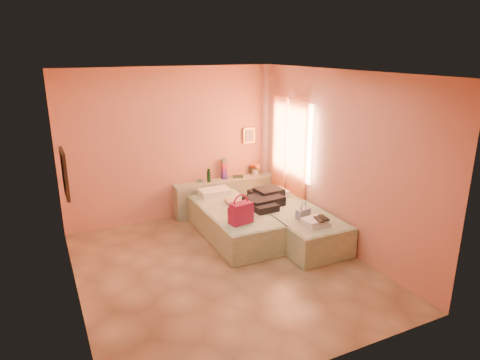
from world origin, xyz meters
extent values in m
plane|color=tan|center=(0.00, 0.00, 0.00)|extent=(4.50, 4.50, 0.00)
cube|color=tan|center=(0.00, 2.25, 1.40)|extent=(4.00, 0.02, 2.80)
cube|color=tan|center=(-2.00, 0.00, 1.40)|extent=(0.02, 4.50, 2.80)
cube|color=tan|center=(2.00, 0.00, 1.40)|extent=(0.02, 4.50, 2.80)
cube|color=silver|center=(0.00, 0.00, 2.80)|extent=(4.00, 4.50, 0.02)
cube|color=#FDC49C|center=(1.98, 1.25, 1.50)|extent=(0.02, 1.10, 1.40)
cube|color=#FD793C|center=(1.94, 1.10, 1.15)|extent=(0.05, 0.55, 2.20)
cube|color=#FD793C|center=(1.94, 1.70, 1.15)|extent=(0.05, 0.45, 2.20)
cube|color=black|center=(-1.97, 0.40, 1.60)|extent=(0.04, 0.50, 0.60)
cube|color=gold|center=(1.55, 2.22, 1.45)|extent=(0.25, 0.04, 0.30)
cube|color=#AAB594|center=(0.98, 2.10, 0.33)|extent=(2.05, 0.30, 0.65)
cube|color=#B6CBA3|center=(0.60, 0.93, 0.25)|extent=(0.92, 2.01, 0.50)
cube|color=#B6CBA3|center=(1.50, 0.40, 0.25)|extent=(0.92, 2.01, 0.50)
cylinder|color=#14381F|center=(0.63, 2.10, 0.77)|extent=(0.08, 0.08, 0.25)
cube|color=#9C133F|center=(0.98, 2.16, 0.85)|extent=(0.10, 0.10, 0.40)
cylinder|color=#4D8D6A|center=(0.48, 2.19, 0.66)|extent=(0.12, 0.12, 0.03)
cube|color=#24442D|center=(1.27, 2.12, 0.67)|extent=(0.22, 0.18, 0.03)
cube|color=beige|center=(1.65, 2.13, 0.80)|extent=(0.26, 0.26, 0.29)
cube|color=#9C133F|center=(0.46, 0.36, 0.67)|extent=(0.39, 0.27, 0.34)
cube|color=tan|center=(0.76, 1.24, 0.53)|extent=(0.34, 0.29, 0.05)
cube|color=black|center=(1.22, 0.89, 0.60)|extent=(0.77, 0.77, 0.20)
cube|color=#385686|center=(1.43, 0.09, 0.58)|extent=(0.27, 0.16, 0.16)
cube|color=white|center=(1.47, -0.22, 0.55)|extent=(0.35, 0.30, 0.10)
cube|color=black|center=(1.53, -0.27, 0.61)|extent=(0.21, 0.26, 0.02)
camera|label=1|loc=(-2.24, -5.16, 3.11)|focal=32.00mm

